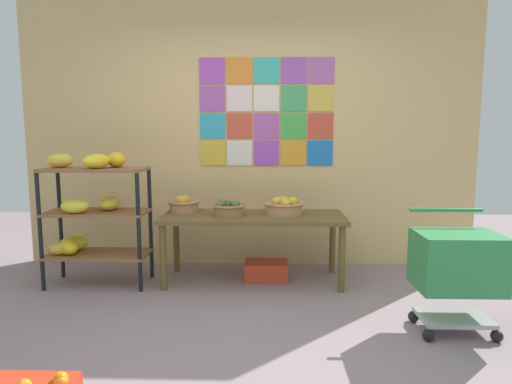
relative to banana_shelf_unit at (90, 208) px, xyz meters
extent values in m
plane|color=gray|center=(1.41, -1.14, -0.71)|extent=(9.61, 9.61, 0.00)
cube|color=#DBB675|center=(1.41, 0.70, 0.74)|extent=(4.67, 0.06, 2.90)
cube|color=#A947B5|center=(1.04, 0.66, 1.30)|extent=(0.26, 0.01, 0.26)
cube|color=orange|center=(1.31, 0.66, 1.30)|extent=(0.26, 0.01, 0.26)
cube|color=#38B3A4|center=(1.59, 0.66, 1.30)|extent=(0.26, 0.01, 0.26)
cube|color=purple|center=(1.87, 0.66, 1.30)|extent=(0.26, 0.01, 0.26)
cube|color=#AA57A4|center=(2.14, 0.66, 1.30)|extent=(0.26, 0.01, 0.26)
cube|color=#A451AB|center=(1.04, 0.66, 1.02)|extent=(0.26, 0.01, 0.26)
cube|color=silver|center=(1.31, 0.66, 1.02)|extent=(0.26, 0.01, 0.26)
cube|color=#F2DECE|center=(1.59, 0.66, 1.02)|extent=(0.26, 0.01, 0.26)
cube|color=#45A05B|center=(1.87, 0.66, 1.02)|extent=(0.26, 0.01, 0.26)
cube|color=gold|center=(2.14, 0.66, 1.02)|extent=(0.26, 0.01, 0.26)
cube|color=#2FA1C0|center=(1.04, 0.66, 0.74)|extent=(0.26, 0.01, 0.26)
cube|color=#D24C37|center=(1.31, 0.66, 0.74)|extent=(0.26, 0.01, 0.26)
cube|color=#AF52A5|center=(1.59, 0.66, 0.74)|extent=(0.26, 0.01, 0.26)
cube|color=green|center=(1.87, 0.66, 0.74)|extent=(0.26, 0.01, 0.26)
cube|color=#CC4730|center=(2.14, 0.66, 0.74)|extent=(0.26, 0.01, 0.26)
cube|color=gold|center=(1.04, 0.66, 0.47)|extent=(0.26, 0.01, 0.26)
cube|color=silver|center=(1.31, 0.66, 0.47)|extent=(0.26, 0.01, 0.26)
cube|color=purple|center=(1.59, 0.66, 0.47)|extent=(0.26, 0.01, 0.26)
cube|color=orange|center=(1.87, 0.66, 0.47)|extent=(0.26, 0.01, 0.26)
cube|color=blue|center=(2.14, 0.66, 0.47)|extent=(0.26, 0.01, 0.26)
cylinder|color=black|center=(-0.37, -0.19, -0.18)|extent=(0.04, 0.04, 1.07)
cylinder|color=black|center=(0.50, -0.19, -0.18)|extent=(0.04, 0.04, 1.07)
cylinder|color=black|center=(-0.37, 0.19, -0.18)|extent=(0.04, 0.04, 1.07)
cylinder|color=black|center=(0.50, 0.19, -0.18)|extent=(0.04, 0.04, 1.07)
cube|color=#8F5D38|center=(0.06, 0.00, -0.43)|extent=(0.90, 0.41, 0.03)
ellipsoid|color=yellow|center=(-0.20, -0.05, -0.35)|extent=(0.30, 0.32, 0.14)
ellipsoid|color=yellow|center=(-0.18, 0.08, -0.35)|extent=(0.26, 0.24, 0.14)
ellipsoid|color=gold|center=(-0.24, -0.05, -0.36)|extent=(0.30, 0.29, 0.12)
cube|color=#8F5D38|center=(0.06, 0.00, -0.04)|extent=(0.90, 0.41, 0.02)
ellipsoid|color=gold|center=(0.16, 0.06, 0.03)|extent=(0.18, 0.29, 0.13)
ellipsoid|color=yellow|center=(-0.08, -0.12, 0.03)|extent=(0.26, 0.19, 0.13)
cube|color=#8F5D38|center=(0.06, 0.00, 0.35)|extent=(0.90, 0.41, 0.02)
ellipsoid|color=yellow|center=(-0.27, 0.03, 0.42)|extent=(0.27, 0.25, 0.13)
ellipsoid|color=yellow|center=(0.10, -0.05, 0.42)|extent=(0.26, 0.33, 0.13)
ellipsoid|color=yellow|center=(0.22, 0.11, 0.43)|extent=(0.28, 0.30, 0.14)
cube|color=brown|center=(1.47, 0.13, -0.10)|extent=(1.68, 0.67, 0.04)
cylinder|color=brown|center=(0.69, -0.15, -0.42)|extent=(0.06, 0.06, 0.59)
cylinder|color=brown|center=(2.25, -0.15, -0.42)|extent=(0.06, 0.06, 0.59)
cylinder|color=brown|center=(0.69, 0.40, -0.42)|extent=(0.06, 0.06, 0.59)
cylinder|color=brown|center=(2.25, 0.40, -0.42)|extent=(0.06, 0.06, 0.59)
cylinder|color=tan|center=(1.76, 0.15, -0.03)|extent=(0.34, 0.34, 0.10)
torus|color=tan|center=(1.76, 0.15, 0.02)|extent=(0.37, 0.37, 0.03)
sphere|color=gold|center=(1.75, 0.25, 0.03)|extent=(0.10, 0.10, 0.10)
sphere|color=gold|center=(1.74, 0.17, 0.04)|extent=(0.10, 0.10, 0.10)
sphere|color=gold|center=(1.69, 0.14, 0.04)|extent=(0.09, 0.09, 0.09)
sphere|color=gold|center=(1.84, 0.11, 0.05)|extent=(0.09, 0.09, 0.09)
sphere|color=gold|center=(1.77, 0.05, 0.04)|extent=(0.08, 0.08, 0.08)
sphere|color=gold|center=(1.76, 0.11, 0.04)|extent=(0.10, 0.10, 0.10)
cylinder|color=olive|center=(1.25, 0.10, -0.04)|extent=(0.28, 0.28, 0.09)
torus|color=#9E7343|center=(1.25, 0.10, 0.01)|extent=(0.30, 0.30, 0.03)
sphere|color=#4D6F2C|center=(1.19, 0.13, 0.02)|extent=(0.09, 0.09, 0.09)
sphere|color=#4A6030|center=(1.18, 0.08, 0.03)|extent=(0.09, 0.09, 0.09)
sphere|color=#51672E|center=(1.17, 0.06, 0.02)|extent=(0.07, 0.07, 0.07)
sphere|color=#466324|center=(1.31, 0.06, 0.02)|extent=(0.08, 0.08, 0.08)
sphere|color=#3B5A35|center=(1.24, 0.10, 0.02)|extent=(0.08, 0.08, 0.08)
cylinder|color=tan|center=(0.80, 0.28, -0.03)|extent=(0.28, 0.28, 0.10)
torus|color=tan|center=(0.80, 0.28, 0.02)|extent=(0.30, 0.30, 0.03)
sphere|color=gold|center=(0.76, 0.26, 0.03)|extent=(0.10, 0.10, 0.10)
sphere|color=gold|center=(0.79, 0.21, 0.03)|extent=(0.09, 0.09, 0.09)
sphere|color=gold|center=(0.81, 0.26, 0.03)|extent=(0.10, 0.10, 0.10)
cube|color=red|center=(1.59, 0.17, -0.63)|extent=(0.40, 0.28, 0.17)
sphere|color=orange|center=(0.59, -1.86, -0.54)|extent=(0.07, 0.07, 0.07)
sphere|color=orange|center=(0.59, -1.87, -0.55)|extent=(0.07, 0.07, 0.07)
sphere|color=black|center=(2.68, -1.06, -0.67)|extent=(0.08, 0.08, 0.08)
sphere|color=black|center=(3.13, -1.06, -0.67)|extent=(0.08, 0.08, 0.08)
sphere|color=black|center=(2.68, -0.76, -0.67)|extent=(0.08, 0.08, 0.08)
sphere|color=black|center=(3.13, -0.76, -0.67)|extent=(0.08, 0.08, 0.08)
cube|color=#A5A8AD|center=(2.91, -0.91, -0.61)|extent=(0.47, 0.32, 0.03)
cube|color=#2E8D4A|center=(2.91, -0.91, -0.21)|extent=(0.55, 0.40, 0.39)
cylinder|color=#2E8D4A|center=(2.91, -0.68, 0.11)|extent=(0.52, 0.03, 0.03)
camera|label=1|loc=(1.61, -3.84, 0.65)|focal=30.60mm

